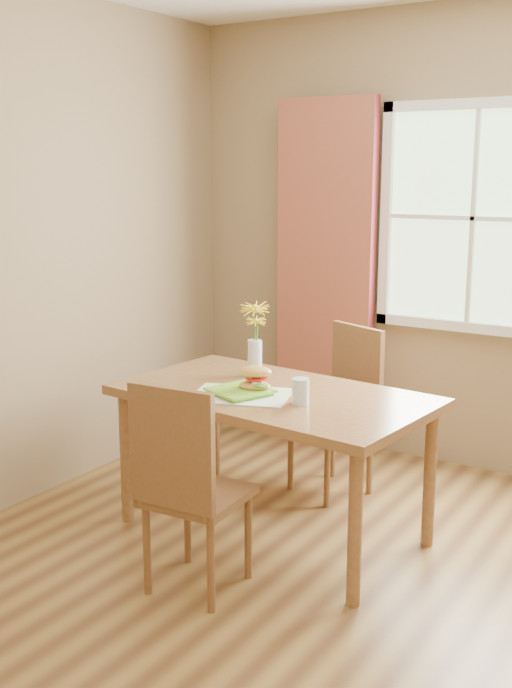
{
  "coord_description": "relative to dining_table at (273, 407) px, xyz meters",
  "views": [
    {
      "loc": [
        1.17,
        -2.71,
        1.78
      ],
      "look_at": [
        -0.81,
        0.43,
        0.97
      ],
      "focal_mm": 42.0,
      "sensor_mm": 36.0,
      "label": 1
    }
  ],
  "objects": [
    {
      "name": "croissant_sandwich",
      "position": [
        -0.05,
        -0.08,
        0.15
      ],
      "size": [
        0.19,
        0.15,
        0.12
      ],
      "rotation": [
        0.0,
        0.0,
        0.34
      ],
      "color": "#F0C152",
      "rests_on": "plate"
    },
    {
      "name": "curtain_left",
      "position": [
        -0.4,
        1.3,
        0.45
      ],
      "size": [
        0.65,
        0.08,
        2.2
      ],
      "primitive_type": "cube",
      "color": "maroon",
      "rests_on": "room"
    },
    {
      "name": "water_glass",
      "position": [
        0.21,
        -0.11,
        0.13
      ],
      "size": [
        0.08,
        0.08,
        0.12
      ],
      "color": "silver",
      "rests_on": "dining_table"
    },
    {
      "name": "dining_table",
      "position": [
        0.0,
        0.0,
        0.0
      ],
      "size": [
        1.57,
        0.98,
        0.73
      ],
      "rotation": [
        0.0,
        0.0,
        -0.09
      ],
      "color": "#906037",
      "rests_on": "room"
    },
    {
      "name": "flower_vase",
      "position": [
        -0.24,
        0.22,
        0.3
      ],
      "size": [
        0.15,
        0.15,
        0.38
      ],
      "color": "silver",
      "rests_on": "dining_table"
    },
    {
      "name": "placemat",
      "position": [
        -0.09,
        -0.14,
        0.08
      ],
      "size": [
        0.53,
        0.46,
        0.01
      ],
      "primitive_type": "cube",
      "rotation": [
        0.0,
        0.0,
        0.33
      ],
      "color": "beige",
      "rests_on": "dining_table"
    },
    {
      "name": "chair_far",
      "position": [
        0.03,
        0.69,
        -0.15
      ],
      "size": [
        0.5,
        0.5,
        0.93
      ],
      "rotation": [
        0.0,
        0.0,
        -0.38
      ],
      "color": "brown",
      "rests_on": "room"
    },
    {
      "name": "chair_near",
      "position": [
        0.01,
        -0.7,
        -0.14
      ],
      "size": [
        0.42,
        0.42,
        0.94
      ],
      "rotation": [
        0.0,
        0.0,
        0.07
      ],
      "color": "brown",
      "rests_on": "room"
    },
    {
      "name": "room",
      "position": [
        0.75,
        -0.48,
        0.7
      ],
      "size": [
        4.24,
        3.84,
        2.74
      ],
      "color": "olive",
      "rests_on": "ground"
    },
    {
      "name": "plate",
      "position": [
        -0.1,
        -0.13,
        0.09
      ],
      "size": [
        0.33,
        0.33,
        0.01
      ],
      "primitive_type": "cube",
      "rotation": [
        0.0,
        0.0,
        -0.38
      ],
      "color": "#7BC431",
      "rests_on": "placemat"
    }
  ]
}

